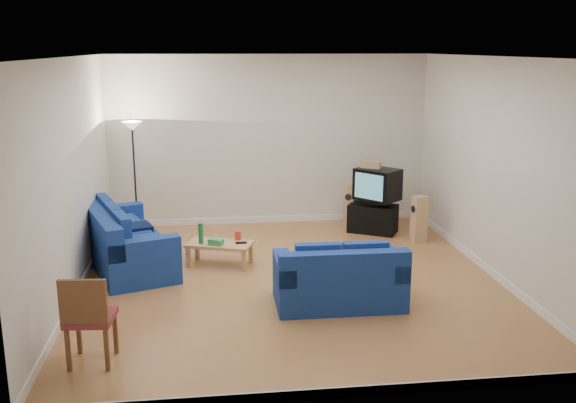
{
  "coord_description": "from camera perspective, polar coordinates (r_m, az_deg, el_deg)",
  "views": [
    {
      "loc": [
        -1.14,
        -8.75,
        3.34
      ],
      "look_at": [
        0.0,
        0.4,
        1.1
      ],
      "focal_mm": 40.0,
      "sensor_mm": 36.0,
      "label": 1
    }
  ],
  "objects": [
    {
      "name": "sofa_loveseat",
      "position": [
        8.52,
        4.6,
        -7.18
      ],
      "size": [
        1.68,
        0.95,
        0.84
      ],
      "rotation": [
        0.0,
        0.0,
        -0.01
      ],
      "color": "navy",
      "rests_on": "ground"
    },
    {
      "name": "speaker_left",
      "position": [
        12.1,
        5.48,
        -0.38
      ],
      "size": [
        0.28,
        0.3,
        0.83
      ],
      "rotation": [
        0.0,
        0.0,
        -0.43
      ],
      "color": "tan",
      "rests_on": "ground"
    },
    {
      "name": "tissue_box",
      "position": [
        9.94,
        -6.43,
        -3.59
      ],
      "size": [
        0.25,
        0.21,
        0.09
      ],
      "primitive_type": "cube",
      "rotation": [
        0.0,
        0.0,
        -0.49
      ],
      "color": "green",
      "rests_on": "coffee_table"
    },
    {
      "name": "red_canister",
      "position": [
        10.15,
        -4.49,
        -3.03
      ],
      "size": [
        0.14,
        0.14,
        0.14
      ],
      "primitive_type": "cylinder",
      "rotation": [
        0.0,
        0.0,
        -0.65
      ],
      "color": "red",
      "rests_on": "coffee_table"
    },
    {
      "name": "dining_chair",
      "position": [
        7.19,
        -17.34,
        -9.64
      ],
      "size": [
        0.53,
        0.53,
        1.03
      ],
      "rotation": [
        0.0,
        0.0,
        -0.09
      ],
      "color": "brown",
      "rests_on": "ground"
    },
    {
      "name": "sofa_three_seat",
      "position": [
        10.29,
        -14.48,
        -3.73
      ],
      "size": [
        1.77,
        2.6,
        0.92
      ],
      "rotation": [
        0.0,
        0.0,
        -1.23
      ],
      "color": "navy",
      "rests_on": "ground"
    },
    {
      "name": "av_receiver",
      "position": [
        11.84,
        7.73,
        0.03
      ],
      "size": [
        0.6,
        0.56,
        0.11
      ],
      "primitive_type": "cube",
      "rotation": [
        0.0,
        0.0,
        -0.48
      ],
      "color": "black",
      "rests_on": "tv_stand"
    },
    {
      "name": "television",
      "position": [
        11.68,
        7.94,
        1.53
      ],
      "size": [
        0.89,
        0.9,
        0.57
      ],
      "rotation": [
        0.0,
        0.0,
        -0.85
      ],
      "color": "black",
      "rests_on": "av_receiver"
    },
    {
      "name": "remote",
      "position": [
        9.98,
        -4.19,
        -3.67
      ],
      "size": [
        0.18,
        0.06,
        0.02
      ],
      "primitive_type": "cube",
      "rotation": [
        0.0,
        0.0,
        0.02
      ],
      "color": "black",
      "rests_on": "coffee_table"
    },
    {
      "name": "centre_speaker",
      "position": [
        11.69,
        7.38,
        3.28
      ],
      "size": [
        0.38,
        0.31,
        0.12
      ],
      "primitive_type": "cube",
      "rotation": [
        0.0,
        0.0,
        -0.57
      ],
      "color": "tan",
      "rests_on": "television"
    },
    {
      "name": "floor_lamp",
      "position": [
        11.49,
        -13.63,
        5.13
      ],
      "size": [
        0.35,
        0.35,
        2.07
      ],
      "color": "black",
      "rests_on": "ground"
    },
    {
      "name": "coffee_table",
      "position": [
        10.06,
        -6.1,
        -3.95
      ],
      "size": [
        1.11,
        0.8,
        0.36
      ],
      "rotation": [
        0.0,
        0.0,
        -0.34
      ],
      "color": "tan",
      "rests_on": "ground"
    },
    {
      "name": "room",
      "position": [
        9.0,
        0.31,
        2.15
      ],
      "size": [
        6.01,
        6.51,
        3.21
      ],
      "color": "brown",
      "rests_on": "ground"
    },
    {
      "name": "tv_stand",
      "position": [
        11.87,
        7.55,
        -1.5
      ],
      "size": [
        0.97,
        0.84,
        0.52
      ],
      "primitive_type": "cube",
      "rotation": [
        0.0,
        0.0,
        -0.53
      ],
      "color": "black",
      "rests_on": "ground"
    },
    {
      "name": "speaker_right",
      "position": [
        11.36,
        11.57,
        -1.56
      ],
      "size": [
        0.28,
        0.24,
        0.82
      ],
      "rotation": [
        0.0,
        0.0,
        -1.35
      ],
      "color": "tan",
      "rests_on": "ground"
    },
    {
      "name": "bottle",
      "position": [
        9.99,
        -7.76,
        -2.83
      ],
      "size": [
        0.1,
        0.1,
        0.33
      ],
      "primitive_type": "cylinder",
      "rotation": [
        0.0,
        0.0,
        -0.5
      ],
      "color": "#197233",
      "rests_on": "coffee_table"
    }
  ]
}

